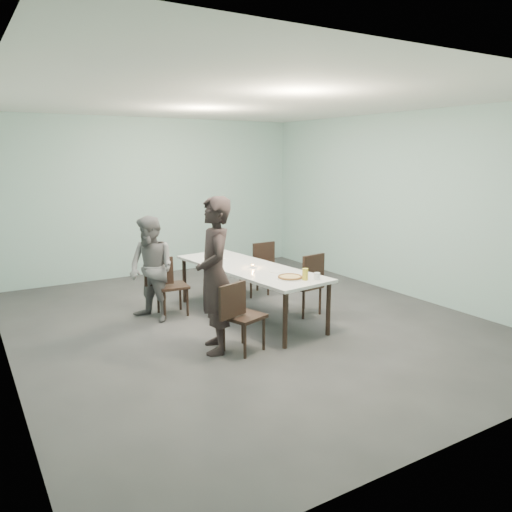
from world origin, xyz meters
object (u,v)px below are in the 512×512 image
chair_near_left (239,312)px  chair_far_left (167,282)px  chair_far_right (258,265)px  pizza (290,277)px  diner_far (151,269)px  water_tumbler (317,276)px  table (249,270)px  diner_near (215,275)px  beer_glass (305,274)px  tealight (253,266)px  amber_tumbler (216,257)px  chair_near_right (308,280)px  side_plate (276,271)px

chair_near_left → chair_far_left: bearing=78.3°
chair_far_right → pizza: (-0.67, -1.87, 0.27)m
diner_far → water_tumbler: bearing=18.1°
table → chair_near_left: (-0.78, -1.09, -0.19)m
chair_near_left → water_tumbler: size_ratio=9.67×
chair_far_left → pizza: (1.08, -1.58, 0.27)m
table → diner_near: diner_near is taller
water_tumbler → beer_glass: bearing=155.0°
diner_far → tealight: size_ratio=26.54×
diner_far → chair_near_left: bearing=-9.8°
amber_tumbler → water_tumbler: bearing=-72.7°
chair_far_left → beer_glass: (1.20, -1.73, 0.32)m
pizza → table: bearing=96.1°
diner_near → tealight: diner_near is taller
diner_near → chair_far_right: bearing=155.5°
chair_far_left → water_tumbler: chair_far_left is taller
chair_near_right → pizza: 0.99m
chair_near_left → pizza: bearing=-5.0°
table → chair_near_left: chair_near_left is taller
side_plate → chair_far_left: bearing=134.0°
chair_far_right → water_tumbler: chair_far_right is taller
side_plate → tealight: (-0.14, 0.38, 0.02)m
chair_far_right → water_tumbler: 2.15m
table → beer_glass: beer_glass is taller
diner_far → water_tumbler: size_ratio=16.51×
diner_far → beer_glass: size_ratio=9.91×
side_plate → amber_tumbler: bearing=106.6°
chair_near_left → chair_far_right: size_ratio=1.00×
side_plate → tealight: size_ratio=3.21×
chair_near_right → diner_far: (-2.08, 0.88, 0.24)m
diner_near → pizza: (1.07, -0.01, -0.16)m
pizza → tealight: bearing=96.7°
chair_near_right → water_tumbler: size_ratio=9.67×
diner_far → chair_far_right: bearing=76.0°
pizza → amber_tumbler: amber_tumbler is taller
diner_far → amber_tumbler: diner_far is taller
chair_near_right → amber_tumbler: size_ratio=10.88×
beer_glass → tealight: size_ratio=2.68×
chair_near_left → diner_near: 0.52m
pizza → chair_far_left: bearing=124.3°
chair_far_left → chair_far_right: size_ratio=1.00×
diner_far → beer_glass: (1.45, -1.63, 0.08)m
diner_near → amber_tumbler: diner_near is taller
diner_far → water_tumbler: 2.33m
beer_glass → water_tumbler: beer_glass is taller
amber_tumbler → table: bearing=-73.7°
diner_near → chair_near_left: bearing=61.8°
chair_near_left → beer_glass: (0.99, 0.05, 0.32)m
chair_near_left → water_tumbler: bearing=-19.2°
tealight → diner_near: bearing=-141.6°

